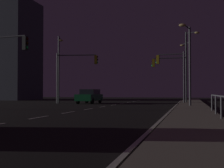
% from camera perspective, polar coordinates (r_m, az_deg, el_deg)
% --- Properties ---
extents(ground_plane, '(112.00, 112.00, 0.00)m').
position_cam_1_polar(ground_plane, '(20.42, -7.21, -4.98)').
color(ground_plane, black).
rests_on(ground_plane, ground).
extents(sidewalk_right, '(2.48, 77.00, 0.14)m').
position_cam_1_polar(sidewalk_right, '(19.08, 14.35, -4.99)').
color(sidewalk_right, gray).
rests_on(sidewalk_right, ground).
extents(lane_markings_center, '(0.14, 50.00, 0.01)m').
position_cam_1_polar(lane_markings_center, '(23.72, -4.18, -4.48)').
color(lane_markings_center, silver).
rests_on(lane_markings_center, ground).
extents(lane_edge_line, '(0.14, 53.00, 0.01)m').
position_cam_1_polar(lane_edge_line, '(24.11, 10.66, -4.41)').
color(lane_edge_line, silver).
rests_on(lane_edge_line, ground).
extents(car_oncoming, '(1.91, 4.44, 1.57)m').
position_cam_1_polar(car_oncoming, '(35.35, -4.03, -2.16)').
color(car_oncoming, '#14592D').
rests_on(car_oncoming, ground).
extents(traffic_light_mid_left, '(3.08, 0.64, 5.42)m').
position_cam_1_polar(traffic_light_mid_left, '(34.71, 10.61, 2.95)').
color(traffic_light_mid_left, '#38383D').
rests_on(traffic_light_mid_left, sidewalk_right).
extents(traffic_light_far_right, '(4.61, 0.82, 5.56)m').
position_cam_1_polar(traffic_light_far_right, '(35.19, -6.67, 2.94)').
color(traffic_light_far_right, '#4C4C51').
rests_on(traffic_light_far_right, ground).
extents(traffic_light_near_left, '(4.06, 0.35, 5.33)m').
position_cam_1_polar(traffic_light_near_left, '(37.73, 10.44, 2.59)').
color(traffic_light_near_left, '#38383D').
rests_on(traffic_light_near_left, sidewalk_right).
extents(traffic_light_overhead_east, '(3.53, 0.64, 5.40)m').
position_cam_1_polar(traffic_light_overhead_east, '(23.86, -18.63, 4.70)').
color(traffic_light_overhead_east, '#2D3033').
rests_on(traffic_light_overhead_east, ground).
extents(street_lamp_far_end, '(1.30, 2.16, 7.66)m').
position_cam_1_polar(street_lamp_far_end, '(42.37, 13.44, 3.32)').
color(street_lamp_far_end, '#2D3033').
rests_on(street_lamp_far_end, sidewalk_right).
extents(street_lamp_median, '(1.55, 0.94, 7.84)m').
position_cam_1_polar(street_lamp_median, '(36.48, 13.42, 4.13)').
color(street_lamp_median, '#2D3033').
rests_on(street_lamp_median, sidewalk_right).
extents(street_lamp_corner, '(0.92, 2.39, 6.61)m').
position_cam_1_polar(street_lamp_corner, '(27.24, 13.48, 4.79)').
color(street_lamp_corner, '#4C4C51').
rests_on(street_lamp_corner, sidewalk_right).
extents(street_lamp_across_street, '(0.71, 1.65, 7.54)m').
position_cam_1_polar(street_lamp_across_street, '(36.54, -9.42, 3.64)').
color(street_lamp_across_street, '#4C4C51').
rests_on(street_lamp_across_street, ground).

